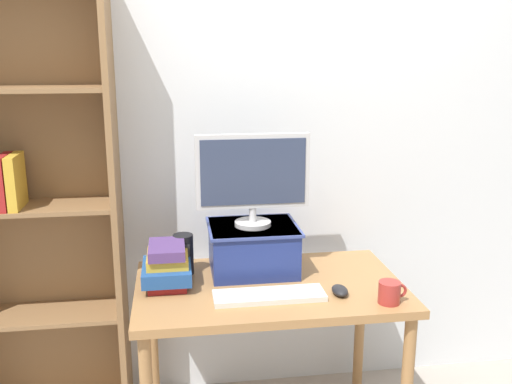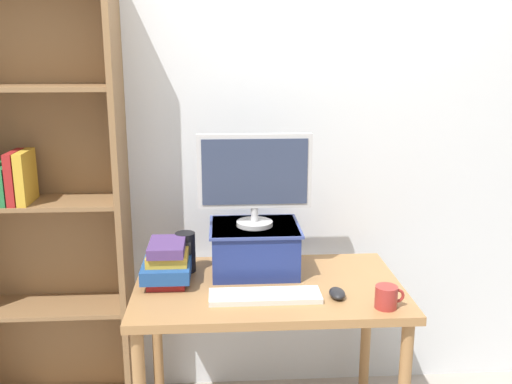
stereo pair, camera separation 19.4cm
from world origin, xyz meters
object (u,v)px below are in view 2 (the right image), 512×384
computer_monitor (255,176)px  bookshelf_unit (38,199)px  desk (268,304)px  computer_mouse (337,293)px  coffee_mug (387,297)px  desk_speaker (185,252)px  keyboard (265,296)px  riser_box (255,247)px  book_stack (167,263)px

computer_monitor → bookshelf_unit: bearing=169.9°
desk → computer_mouse: 0.33m
desk → coffee_mug: (0.44, -0.26, 0.14)m
bookshelf_unit → coffee_mug: bearing=-21.8°
coffee_mug → desk_speaker: bearing=151.9°
keyboard → coffee_mug: bearing=-13.6°
bookshelf_unit → computer_mouse: bookshelf_unit is taller
keyboard → coffee_mug: 0.48m
desk_speaker → desk: bearing=-25.7°
keyboard → computer_mouse: size_ratio=4.37×
computer_mouse → desk_speaker: 0.71m
bookshelf_unit → computer_monitor: 1.02m
desk → bookshelf_unit: bearing=161.9°
desk → riser_box: size_ratio=2.84×
riser_box → computer_monitor: computer_monitor is taller
desk_speaker → computer_monitor: bearing=-1.8°
book_stack → desk_speaker: same height
coffee_mug → desk_speaker: 0.91m
book_stack → coffee_mug: book_stack is taller
computer_monitor → riser_box: bearing=90.0°
desk → computer_mouse: (0.27, -0.15, 0.11)m
riser_box → coffee_mug: (0.49, -0.42, -0.07)m
bookshelf_unit → desk_speaker: bearing=-13.7°
riser_box → keyboard: size_ratio=0.89×
bookshelf_unit → desk_speaker: 0.74m
riser_box → keyboard: bearing=-85.6°
riser_box → computer_mouse: bearing=-44.8°
computer_mouse → bookshelf_unit: bearing=159.5°
desk → computer_monitor: bearing=106.4°
bookshelf_unit → computer_mouse: 1.44m
riser_box → bookshelf_unit: bearing=170.0°
desk → coffee_mug: 0.53m
computer_monitor → keyboard: bearing=-85.6°
riser_box → desk_speaker: 0.31m
computer_monitor → desk: bearing=-73.6°
riser_box → book_stack: riser_box is taller
computer_mouse → book_stack: book_stack is taller
bookshelf_unit → book_stack: (0.61, -0.28, -0.22)m
coffee_mug → book_stack: bearing=160.3°
desk → desk_speaker: (-0.36, 0.17, 0.18)m
bookshelf_unit → computer_monitor: size_ratio=4.15×
bookshelf_unit → riser_box: bearing=-10.0°
bookshelf_unit → computer_mouse: size_ratio=20.03×
book_stack → desk: bearing=-7.6°
computer_monitor → desk_speaker: bearing=178.2°
keyboard → computer_monitor: bearing=94.4°
computer_mouse → desk_speaker: bearing=152.8°
riser_box → coffee_mug: size_ratio=3.45×
computer_mouse → coffee_mug: 0.20m
riser_box → desk: bearing=-73.7°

